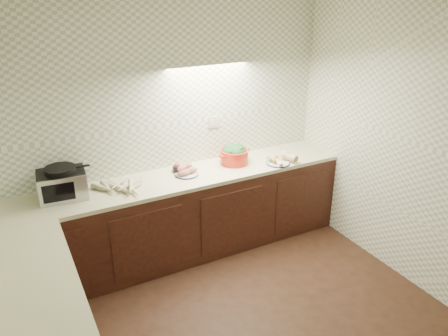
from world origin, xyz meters
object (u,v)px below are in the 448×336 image
parsnip_pile (117,188)px  veg_plate (281,159)px  onion_bowl (179,168)px  sweet_potato_plate (186,171)px  dutch_oven (234,154)px  toaster_oven (62,183)px

parsnip_pile → veg_plate: size_ratio=1.54×
parsnip_pile → onion_bowl: 0.71m
parsnip_pile → sweet_potato_plate: size_ratio=1.97×
sweet_potato_plate → onion_bowl: size_ratio=1.85×
parsnip_pile → veg_plate: bearing=-4.2°
dutch_oven → parsnip_pile: bearing=173.2°
dutch_oven → veg_plate: (0.46, -0.22, -0.06)m
toaster_oven → veg_plate: bearing=-1.3°
dutch_oven → sweet_potato_plate: bearing=173.3°
toaster_oven → dutch_oven: bearing=4.2°
dutch_oven → onion_bowl: bearing=162.6°
sweet_potato_plate → veg_plate: bearing=-9.6°
toaster_oven → parsnip_pile: toaster_oven is taller
toaster_oven → onion_bowl: 1.15m
parsnip_pile → dutch_oven: dutch_oven is taller
sweet_potato_plate → dutch_oven: bearing=4.0°
sweet_potato_plate → veg_plate: size_ratio=0.78×
dutch_oven → toaster_oven: bearing=168.5°
veg_plate → parsnip_pile: bearing=175.8°
sweet_potato_plate → toaster_oven: bearing=176.8°
sweet_potato_plate → onion_bowl: bearing=106.0°
dutch_oven → veg_plate: dutch_oven is taller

